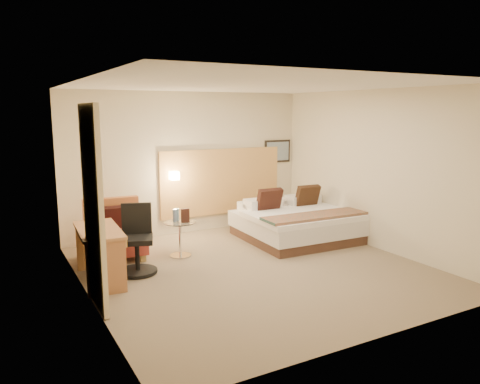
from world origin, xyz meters
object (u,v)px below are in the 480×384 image
bed (296,223)px  desk (101,240)px  lounge_chair (115,235)px  side_table (180,237)px  desk_chair (137,245)px

bed → desk: 3.67m
lounge_chair → side_table: lounge_chair is taller
bed → desk: size_ratio=1.62×
side_table → desk: size_ratio=0.52×
side_table → desk: (-1.37, -0.52, 0.27)m
bed → desk: (-3.63, -0.47, 0.28)m
desk_chair → lounge_chair: bearing=97.1°
bed → side_table: 2.26m
side_table → desk_chair: size_ratio=0.64×
bed → desk: bed is taller
desk → desk_chair: 0.57m
desk → lounge_chair: bearing=66.4°
bed → desk: bearing=-172.6°
desk_chair → desk: bearing=-169.7°
bed → side_table: bed is taller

